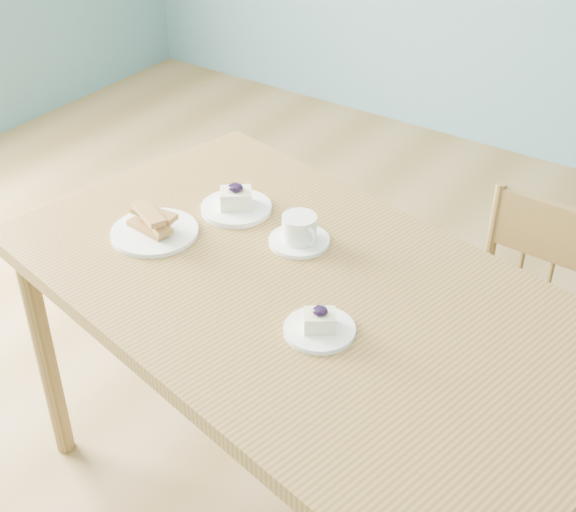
{
  "coord_description": "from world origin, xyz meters",
  "views": [
    {
      "loc": [
        0.92,
        -1.14,
        1.85
      ],
      "look_at": [
        0.06,
        0.12,
        0.81
      ],
      "focal_mm": 50.0,
      "sensor_mm": 36.0,
      "label": 1
    }
  ],
  "objects_px": {
    "biscotti_plate": "(154,227)",
    "cheesecake_plate_near": "(320,326)",
    "dining_chair": "(519,356)",
    "dining_table": "(305,315)",
    "cheesecake_plate_far": "(236,204)",
    "coffee_cup": "(300,232)"
  },
  "relations": [
    {
      "from": "biscotti_plate",
      "to": "cheesecake_plate_near",
      "type": "bearing_deg",
      "value": -8.99
    },
    {
      "from": "dining_chair",
      "to": "biscotti_plate",
      "type": "height_order",
      "value": "biscotti_plate"
    },
    {
      "from": "dining_table",
      "to": "dining_chair",
      "type": "bearing_deg",
      "value": 62.94
    },
    {
      "from": "dining_chair",
      "to": "cheesecake_plate_far",
      "type": "distance_m",
      "value": 0.85
    },
    {
      "from": "dining_table",
      "to": "dining_chair",
      "type": "relative_size",
      "value": 1.9
    },
    {
      "from": "cheesecake_plate_near",
      "to": "cheesecake_plate_far",
      "type": "xyz_separation_m",
      "value": [
        -0.44,
        0.29,
        0.0
      ]
    },
    {
      "from": "cheesecake_plate_far",
      "to": "coffee_cup",
      "type": "height_order",
      "value": "cheesecake_plate_far"
    },
    {
      "from": "dining_chair",
      "to": "dining_table",
      "type": "bearing_deg",
      "value": -126.75
    },
    {
      "from": "dining_table",
      "to": "cheesecake_plate_far",
      "type": "height_order",
      "value": "cheesecake_plate_far"
    },
    {
      "from": "dining_chair",
      "to": "biscotti_plate",
      "type": "relative_size",
      "value": 3.88
    },
    {
      "from": "dining_chair",
      "to": "biscotti_plate",
      "type": "distance_m",
      "value": 1.02
    },
    {
      "from": "dining_table",
      "to": "cheesecake_plate_near",
      "type": "distance_m",
      "value": 0.18
    },
    {
      "from": "cheesecake_plate_near",
      "to": "biscotti_plate",
      "type": "relative_size",
      "value": 0.7
    },
    {
      "from": "dining_chair",
      "to": "cheesecake_plate_far",
      "type": "relative_size",
      "value": 4.58
    },
    {
      "from": "cheesecake_plate_near",
      "to": "cheesecake_plate_far",
      "type": "distance_m",
      "value": 0.53
    },
    {
      "from": "dining_chair",
      "to": "cheesecake_plate_near",
      "type": "height_order",
      "value": "cheesecake_plate_near"
    },
    {
      "from": "biscotti_plate",
      "to": "coffee_cup",
      "type": "bearing_deg",
      "value": 28.24
    },
    {
      "from": "cheesecake_plate_near",
      "to": "biscotti_plate",
      "type": "xyz_separation_m",
      "value": [
        -0.54,
        0.09,
        0.0
      ]
    },
    {
      "from": "coffee_cup",
      "to": "cheesecake_plate_near",
      "type": "bearing_deg",
      "value": -28.35
    },
    {
      "from": "dining_table",
      "to": "biscotti_plate",
      "type": "xyz_separation_m",
      "value": [
        -0.43,
        -0.03,
        0.1
      ]
    },
    {
      "from": "dining_chair",
      "to": "cheesecake_plate_far",
      "type": "bearing_deg",
      "value": -155.78
    },
    {
      "from": "dining_chair",
      "to": "cheesecake_plate_near",
      "type": "bearing_deg",
      "value": -112.93
    }
  ]
}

